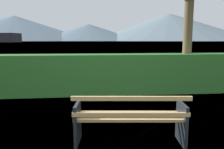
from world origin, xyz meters
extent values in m
plane|color=#567A38|center=(0.00, 0.00, 0.00)|extent=(1400.00, 1400.00, 0.00)
plane|color=slate|center=(0.00, 307.35, 0.00)|extent=(620.00, 620.00, 0.00)
cube|color=tan|center=(-0.02, -0.19, 0.45)|extent=(1.79, 0.25, 0.04)
cube|color=tan|center=(0.00, 0.00, 0.45)|extent=(1.79, 0.25, 0.04)
cube|color=tan|center=(0.02, 0.19, 0.45)|extent=(1.79, 0.25, 0.04)
cube|color=tan|center=(-0.03, -0.26, 0.57)|extent=(1.79, 0.23, 0.06)
cube|color=tan|center=(-0.03, -0.31, 0.84)|extent=(1.79, 0.23, 0.06)
cube|color=#1E2328|center=(-0.85, 0.07, 0.34)|extent=(0.10, 0.51, 0.68)
cube|color=#1E2328|center=(0.85, -0.11, 0.34)|extent=(0.10, 0.51, 0.68)
cube|color=#2D6B28|center=(0.00, 3.52, 0.62)|extent=(12.71, 0.86, 1.25)
cylinder|color=brown|center=(2.58, 3.62, 1.75)|extent=(0.29, 0.29, 3.50)
cone|color=slate|center=(-187.55, 595.49, 31.92)|extent=(401.45, 401.45, 63.84)
cone|color=slate|center=(0.00, 569.91, 21.14)|extent=(266.83, 266.83, 42.27)
cone|color=slate|center=(216.95, 588.86, 36.39)|extent=(426.68, 426.68, 72.77)
camera|label=1|loc=(-0.65, -3.44, 1.68)|focal=35.56mm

